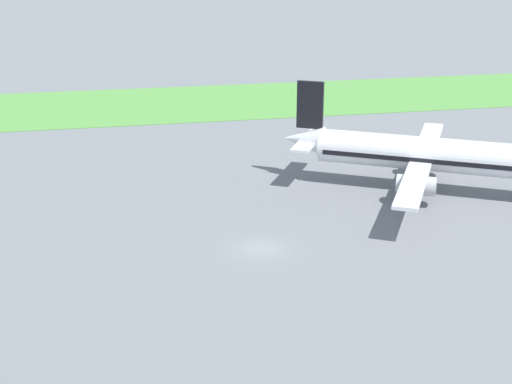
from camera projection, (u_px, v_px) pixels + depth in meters
ground_plane at (260, 249)px, 62.77m from camera, size 600.00×600.00×0.00m
grass_taxiway_strip at (184, 103)px, 119.09m from camera, size 360.00×28.00×0.08m
airplane_midfield_jet at (423, 154)px, 76.31m from camera, size 28.86×28.88×11.32m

